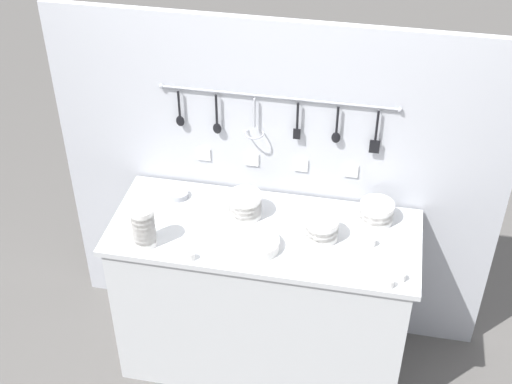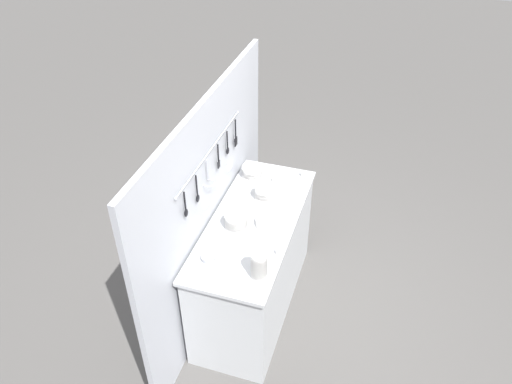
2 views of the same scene
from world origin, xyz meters
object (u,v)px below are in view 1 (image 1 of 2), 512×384
Objects in this scene: cup_by_caddy at (372,242)px; bowl_stack_nested_right at (245,205)px; cup_mid_row at (401,277)px; plate_stack at (256,243)px; steel_mixing_bowl at (179,195)px; bowl_stack_short_front at (376,212)px; bowl_stack_wide_centre at (144,227)px; cup_front_left at (390,283)px; cup_back_right at (191,256)px; bowl_stack_back_corner at (322,228)px.

bowl_stack_nested_right is at bearing 170.19° from cup_by_caddy.
bowl_stack_nested_right is at bearing 157.68° from cup_mid_row.
cup_by_caddy is at bearing 12.98° from plate_stack.
plate_stack is 0.57m from steel_mixing_bowl.
bowl_stack_short_front is 0.20m from cup_by_caddy.
steel_mixing_bowl is at bearing 169.46° from cup_by_caddy.
cup_by_caddy is (1.01, -0.19, 0.01)m from steel_mixing_bowl.
cup_front_left is at bearing -3.25° from bowl_stack_wide_centre.
cup_mid_row is at bearing -19.09° from steel_mixing_bowl.
bowl_stack_short_front reaches higher than cup_back_right.
cup_front_left is at bearing -22.18° from steel_mixing_bowl.
bowl_stack_short_front reaches higher than cup_mid_row.
cup_mid_row is (0.79, -0.32, -0.04)m from bowl_stack_nested_right.
bowl_stack_nested_right is 0.85m from cup_mid_row.
cup_mid_row is (0.15, -0.21, 0.00)m from cup_by_caddy.
bowl_stack_short_front is at bearing 7.44° from bowl_stack_nested_right.
bowl_stack_wide_centre reaches higher than cup_back_right.
cup_mid_row is (0.14, -0.41, -0.03)m from bowl_stack_short_front.
steel_mixing_bowl is at bearing 157.82° from cup_front_left.
bowl_stack_nested_right is 0.76× the size of plate_stack.
bowl_stack_short_front is 1.14m from bowl_stack_wide_centre.
steel_mixing_bowl is at bearing 168.21° from bowl_stack_nested_right.
bowl_stack_back_corner is (0.40, -0.10, -0.01)m from bowl_stack_nested_right.
bowl_stack_wide_centre is 5.08× the size of cup_back_right.
steel_mixing_bowl is 1.20m from cup_front_left.
bowl_stack_back_corner is 1.56× the size of steel_mixing_bowl.
bowl_stack_wide_centre is (-0.42, -0.31, 0.04)m from bowl_stack_nested_right.
bowl_stack_short_front is at bearing 0.43° from steel_mixing_bowl.
plate_stack is 2.19× the size of steel_mixing_bowl.
bowl_stack_back_corner is 0.79m from steel_mixing_bowl.
steel_mixing_bowl is at bearing 160.91° from cup_mid_row.
cup_mid_row is at bearing -7.41° from plate_stack.
bowl_stack_wide_centre reaches higher than cup_front_left.
cup_by_caddy is at bearing -2.85° from bowl_stack_back_corner.
bowl_stack_short_front is 0.31m from bowl_stack_back_corner.
plate_stack is at bearing -66.02° from bowl_stack_nested_right.
steel_mixing_bowl is 0.49m from cup_back_right.
bowl_stack_back_corner is 3.78× the size of cup_by_caddy.
bowl_stack_wide_centre is 1.17m from cup_front_left.
bowl_stack_wide_centre reaches higher than bowl_stack_back_corner.
bowl_stack_wide_centre is at bearing 176.75° from cup_front_left.
bowl_stack_back_corner reaches higher than cup_by_caddy.
plate_stack is 5.28× the size of cup_front_left.
bowl_stack_nested_right is at bearing 153.10° from cup_front_left.
plate_stack reaches higher than steel_mixing_bowl.
cup_by_caddy is at bearing 10.54° from bowl_stack_wide_centre.
bowl_stack_wide_centre reaches higher than steel_mixing_bowl.
bowl_stack_short_front is 0.80× the size of bowl_stack_wide_centre.
bowl_stack_nested_right reaches higher than cup_mid_row.
bowl_stack_wide_centre is 0.27m from cup_back_right.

